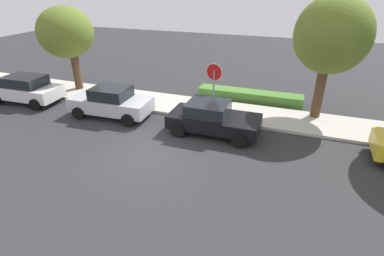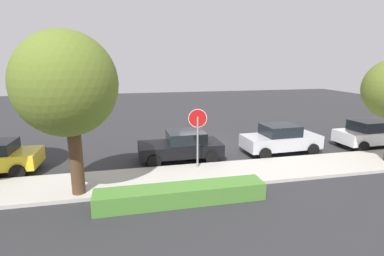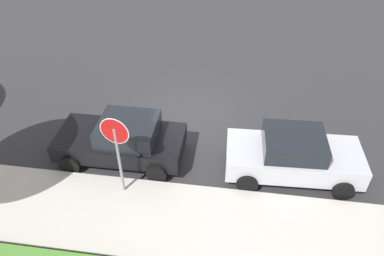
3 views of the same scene
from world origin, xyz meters
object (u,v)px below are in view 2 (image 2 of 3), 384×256
(parked_car_white, at_px, (371,133))
(street_tree_far, at_px, (66,85))
(parked_car_silver, at_px, (280,139))
(parked_car_black, at_px, (181,146))
(stop_sign, at_px, (198,128))

(parked_car_white, relative_size, street_tree_far, 0.68)
(parked_car_white, xyz_separation_m, street_tree_far, (15.51, 3.28, 3.26))
(parked_car_silver, distance_m, street_tree_far, 10.92)
(parked_car_black, relative_size, street_tree_far, 0.69)
(parked_car_white, bearing_deg, parked_car_black, -0.50)
(stop_sign, relative_size, street_tree_far, 0.48)
(stop_sign, xyz_separation_m, parked_car_white, (-10.56, -1.47, -1.15))
(stop_sign, bearing_deg, parked_car_black, -74.53)
(parked_car_black, relative_size, parked_car_silver, 0.98)
(parked_car_black, height_order, parked_car_silver, parked_car_silver)
(street_tree_far, bearing_deg, stop_sign, -159.88)
(stop_sign, height_order, parked_car_silver, stop_sign)
(parked_car_white, bearing_deg, street_tree_far, 11.94)
(parked_car_white, bearing_deg, parked_car_silver, -0.49)
(parked_car_white, height_order, street_tree_far, street_tree_far)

